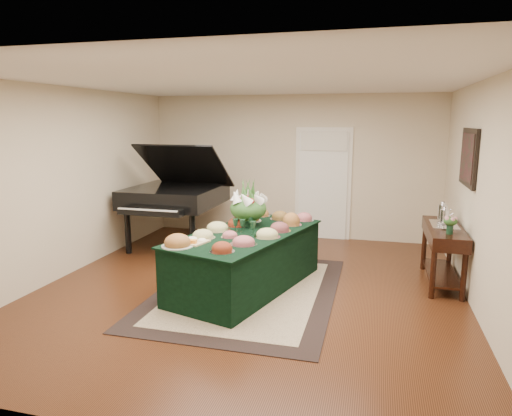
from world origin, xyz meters
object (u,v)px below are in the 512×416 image
(buffet_table, at_px, (247,260))
(grand_piano, at_px, (175,195))
(floral_centerpiece, at_px, (248,204))
(mahogany_sideboard, at_px, (444,240))

(buffet_table, xyz_separation_m, grand_piano, (-1.79, 1.69, 0.54))
(buffet_table, xyz_separation_m, floral_centerpiece, (-0.08, 0.37, 0.70))
(buffet_table, distance_m, grand_piano, 2.53)
(grand_piano, bearing_deg, mahogany_sideboard, -10.85)
(mahogany_sideboard, bearing_deg, buffet_table, -161.31)
(mahogany_sideboard, bearing_deg, grand_piano, 169.15)
(buffet_table, distance_m, floral_centerpiece, 0.79)
(buffet_table, relative_size, mahogany_sideboard, 1.83)
(floral_centerpiece, distance_m, grand_piano, 2.17)
(buffet_table, bearing_deg, grand_piano, 136.62)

